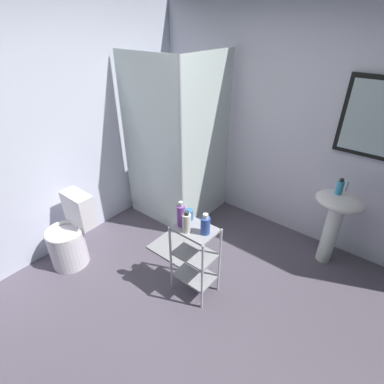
# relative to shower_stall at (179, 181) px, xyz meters

# --- Properties ---
(ground_plane) EXTENTS (4.20, 4.20, 0.02)m
(ground_plane) POSITION_rel_shower_stall_xyz_m (1.20, -1.23, -0.47)
(ground_plane) COLOR #544C5A
(wall_back) EXTENTS (4.20, 0.14, 2.50)m
(wall_back) POSITION_rel_shower_stall_xyz_m (1.21, 0.62, 0.79)
(wall_back) COLOR silver
(wall_back) RESTS_ON ground_plane
(wall_left) EXTENTS (0.10, 4.20, 2.50)m
(wall_left) POSITION_rel_shower_stall_xyz_m (-0.65, -1.23, 0.79)
(wall_left) COLOR silver
(wall_left) RESTS_ON ground_plane
(shower_stall) EXTENTS (0.92, 0.92, 2.00)m
(shower_stall) POSITION_rel_shower_stall_xyz_m (0.00, 0.00, 0.00)
(shower_stall) COLOR white
(shower_stall) RESTS_ON ground_plane
(pedestal_sink) EXTENTS (0.46, 0.37, 0.81)m
(pedestal_sink) POSITION_rel_shower_stall_xyz_m (1.82, 0.29, 0.12)
(pedestal_sink) COLOR white
(pedestal_sink) RESTS_ON ground_plane
(sink_faucet) EXTENTS (0.03, 0.03, 0.10)m
(sink_faucet) POSITION_rel_shower_stall_xyz_m (1.82, 0.41, 0.40)
(sink_faucet) COLOR silver
(sink_faucet) RESTS_ON pedestal_sink
(toilet) EXTENTS (0.37, 0.49, 0.76)m
(toilet) POSITION_rel_shower_stall_xyz_m (-0.28, -1.41, -0.15)
(toilet) COLOR white
(toilet) RESTS_ON ground_plane
(storage_cart) EXTENTS (0.38, 0.28, 0.74)m
(storage_cart) POSITION_rel_shower_stall_xyz_m (0.98, -0.91, -0.03)
(storage_cart) COLOR silver
(storage_cart) RESTS_ON ground_plane
(hand_soap_bottle) EXTENTS (0.06, 0.06, 0.17)m
(hand_soap_bottle) POSITION_rel_shower_stall_xyz_m (1.78, 0.30, 0.42)
(hand_soap_bottle) COLOR #389ED1
(hand_soap_bottle) RESTS_ON pedestal_sink
(conditioner_bottle_purple) EXTENTS (0.07, 0.07, 0.24)m
(conditioner_bottle_purple) POSITION_rel_shower_stall_xyz_m (0.86, -0.95, 0.38)
(conditioner_bottle_purple) COLOR purple
(conditioner_bottle_purple) RESTS_ON storage_cart
(shampoo_bottle_blue) EXTENTS (0.08, 0.08, 0.19)m
(shampoo_bottle_blue) POSITION_rel_shower_stall_xyz_m (1.08, -0.91, 0.36)
(shampoo_bottle_blue) COLOR #3556B3
(shampoo_bottle_blue) RESTS_ON storage_cart
(lotion_bottle_white) EXTENTS (0.07, 0.07, 0.20)m
(lotion_bottle_white) POSITION_rel_shower_stall_xyz_m (0.95, -0.99, 0.37)
(lotion_bottle_white) COLOR white
(lotion_bottle_white) RESTS_ON storage_cart
(rinse_cup) EXTENTS (0.08, 0.08, 0.09)m
(rinse_cup) POSITION_rel_shower_stall_xyz_m (0.85, -0.84, 0.32)
(rinse_cup) COLOR #3870B2
(rinse_cup) RESTS_ON storage_cart
(bath_mat) EXTENTS (0.60, 0.40, 0.02)m
(bath_mat) POSITION_rel_shower_stall_xyz_m (0.48, -0.60, -0.45)
(bath_mat) COLOR gray
(bath_mat) RESTS_ON ground_plane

